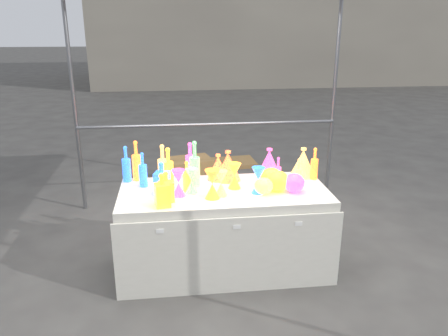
{
  "coord_description": "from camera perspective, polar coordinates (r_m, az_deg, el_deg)",
  "views": [
    {
      "loc": [
        -0.42,
        -3.5,
        2.13
      ],
      "look_at": [
        0.0,
        0.0,
        0.95
      ],
      "focal_mm": 35.0,
      "sensor_mm": 36.0,
      "label": 1
    }
  ],
  "objects": [
    {
      "name": "hourglass_5",
      "position": [
        3.69,
        4.49,
        -1.61
      ],
      "size": [
        0.14,
        0.14,
        0.23
      ],
      "primitive_type": null,
      "rotation": [
        0.0,
        0.0,
        -0.29
      ],
      "color": "#1C9A4F",
      "rests_on": "display_table"
    },
    {
      "name": "bottle_2",
      "position": [
        4.04,
        -11.37,
        0.97
      ],
      "size": [
        0.11,
        0.11,
        0.37
      ],
      "primitive_type": null,
      "rotation": [
        0.0,
        0.0,
        -0.38
      ],
      "color": "yellow",
      "rests_on": "display_table"
    },
    {
      "name": "bottle_6",
      "position": [
        3.73,
        -4.87,
        -1.05
      ],
      "size": [
        0.07,
        0.07,
        0.27
      ],
      "primitive_type": null,
      "rotation": [
        0.0,
        0.0,
        0.02
      ],
      "color": "red",
      "rests_on": "display_table"
    },
    {
      "name": "bottle_9",
      "position": [
        4.08,
        11.73,
        0.59
      ],
      "size": [
        0.07,
        0.07,
        0.3
      ],
      "primitive_type": null,
      "rotation": [
        0.0,
        0.0,
        -0.1
      ],
      "color": "yellow",
      "rests_on": "display_table"
    },
    {
      "name": "globe_0",
      "position": [
        3.77,
        7.05,
        -1.84
      ],
      "size": [
        0.23,
        0.23,
        0.16
      ],
      "primitive_type": null,
      "rotation": [
        0.0,
        0.0,
        -0.23
      ],
      "color": "red",
      "rests_on": "display_table"
    },
    {
      "name": "bottle_1",
      "position": [
        4.03,
        -12.65,
        0.55
      ],
      "size": [
        0.08,
        0.08,
        0.33
      ],
      "primitive_type": null,
      "rotation": [
        0.0,
        0.0,
        0.01
      ],
      "color": "#1C9A4F",
      "rests_on": "display_table"
    },
    {
      "name": "bottle_7",
      "position": [
        3.88,
        -10.56,
        -0.2
      ],
      "size": [
        0.08,
        0.08,
        0.31
      ],
      "primitive_type": null,
      "rotation": [
        0.0,
        0.0,
        0.1
      ],
      "color": "#1C9A4F",
      "rests_on": "display_table"
    },
    {
      "name": "globe_3",
      "position": [
        3.76,
        9.14,
        -2.06
      ],
      "size": [
        0.21,
        0.21,
        0.14
      ],
      "primitive_type": null,
      "rotation": [
        0.0,
        0.0,
        0.19
      ],
      "color": "#1F66B5",
      "rests_on": "display_table"
    },
    {
      "name": "decanter_0",
      "position": [
        3.44,
        -8.09,
        -2.84
      ],
      "size": [
        0.13,
        0.13,
        0.28
      ],
      "primitive_type": null,
      "rotation": [
        0.0,
        0.0,
        0.2
      ],
      "color": "red",
      "rests_on": "display_table"
    },
    {
      "name": "bottle_4",
      "position": [
        3.87,
        -8.0,
        0.4
      ],
      "size": [
        0.09,
        0.09,
        0.38
      ],
      "primitive_type": null,
      "rotation": [
        0.0,
        0.0,
        0.0
      ],
      "color": "#147E63",
      "rests_on": "display_table"
    },
    {
      "name": "globe_1",
      "position": [
        3.69,
        5.2,
        -2.47
      ],
      "size": [
        0.21,
        0.21,
        0.13
      ],
      "primitive_type": null,
      "rotation": [
        0.0,
        0.0,
        -0.43
      ],
      "color": "#147E63",
      "rests_on": "display_table"
    },
    {
      "name": "bottle_10",
      "position": [
        3.9,
        7.05,
        -0.37
      ],
      "size": [
        0.06,
        0.06,
        0.26
      ],
      "primitive_type": null,
      "rotation": [
        0.0,
        0.0,
        -0.13
      ],
      "color": "#1F66B5",
      "rests_on": "display_table"
    },
    {
      "name": "lampshade_1",
      "position": [
        3.98,
        0.52,
        0.34
      ],
      "size": [
        0.3,
        0.3,
        0.28
      ],
      "primitive_type": null,
      "rotation": [
        0.0,
        0.0,
        -0.35
      ],
      "color": "yellow",
      "rests_on": "display_table"
    },
    {
      "name": "hourglass_0",
      "position": [
        3.56,
        -1.54,
        -2.11
      ],
      "size": [
        0.14,
        0.14,
        0.25
      ],
      "primitive_type": null,
      "rotation": [
        0.0,
        0.0,
        0.19
      ],
      "color": "yellow",
      "rests_on": "display_table"
    },
    {
      "name": "globe_2",
      "position": [
        3.85,
        6.21,
        -1.37
      ],
      "size": [
        0.22,
        0.22,
        0.15
      ],
      "primitive_type": null,
      "rotation": [
        0.0,
        0.0,
        0.18
      ],
      "color": "yellow",
      "rests_on": "display_table"
    },
    {
      "name": "ground",
      "position": [
        4.11,
        0.0,
        -12.65
      ],
      "size": [
        80.0,
        80.0,
        0.0
      ],
      "primitive_type": "plane",
      "color": "#5E5B57",
      "rests_on": "ground"
    },
    {
      "name": "hourglass_3",
      "position": [
        3.7,
        -4.26,
        -1.65
      ],
      "size": [
        0.12,
        0.12,
        0.21
      ],
      "primitive_type": null,
      "rotation": [
        0.0,
        0.0,
        -0.09
      ],
      "color": "#B4249E",
      "rests_on": "display_table"
    },
    {
      "name": "decanter_2",
      "position": [
        3.68,
        -8.13,
        -1.32
      ],
      "size": [
        0.14,
        0.14,
        0.28
      ],
      "primitive_type": null,
      "rotation": [
        0.0,
        0.0,
        -0.27
      ],
      "color": "#1C9A4F",
      "rests_on": "display_table"
    },
    {
      "name": "hourglass_2",
      "position": [
        3.62,
        -0.39,
        -2.01
      ],
      "size": [
        0.13,
        0.13,
        0.22
      ],
      "primitive_type": null,
      "rotation": [
        0.0,
        0.0,
        -0.2
      ],
      "color": "#147E63",
      "rests_on": "display_table"
    },
    {
      "name": "hourglass_1",
      "position": [
        3.64,
        -5.96,
        -1.95
      ],
      "size": [
        0.12,
        0.12,
        0.23
      ],
      "primitive_type": null,
      "rotation": [
        0.0,
        0.0,
        -0.09
      ],
      "color": "#1F66B5",
      "rests_on": "display_table"
    },
    {
      "name": "decanter_1",
      "position": [
        3.53,
        -7.57,
        -2.42
      ],
      "size": [
        0.13,
        0.13,
        0.26
      ],
      "primitive_type": null,
      "rotation": [
        0.0,
        0.0,
        0.33
      ],
      "color": "yellow",
      "rests_on": "display_table"
    },
    {
      "name": "lampshade_0",
      "position": [
        4.0,
        -0.77,
        0.16
      ],
      "size": [
        0.21,
        0.21,
        0.24
      ],
      "primitive_type": null,
      "rotation": [
        0.0,
        0.0,
        -0.04
      ],
      "color": "yellow",
      "rests_on": "display_table"
    },
    {
      "name": "bottle_11",
      "position": [
        3.86,
        9.69,
        -0.61
      ],
      "size": [
        0.07,
        0.07,
        0.26
      ],
      "primitive_type": null,
      "rotation": [
        0.0,
        0.0,
        0.21
      ],
      "color": "#147E63",
      "rests_on": "display_table"
    },
    {
      "name": "hourglass_4",
      "position": [
        3.79,
        1.39,
        -1.04
      ],
      "size": [
        0.14,
        0.14,
        0.23
      ],
      "primitive_type": null,
      "rotation": [
        0.0,
        0.0,
        -0.24
      ],
      "color": "red",
      "rests_on": "display_table"
    },
    {
      "name": "bottle_0",
      "position": [
        3.86,
        -7.29,
        0.17
      ],
      "size": [
        0.09,
        0.09,
        0.35
      ],
      "primitive_type": null,
      "rotation": [
        0.0,
        0.0,
        0.03
      ],
      "color": "red",
      "rests_on": "display_table"
    },
    {
      "name": "cardboard_box_flat",
      "position": [
        6.87,
        1.03,
        0.7
      ],
      "size": [
        0.76,
        0.57,
        0.06
      ],
      "primitive_type": "cube",
      "rotation": [
        0.0,
        0.0,
        0.09
      ],
      "color": "#9D7647",
      "rests_on": "ground"
    },
    {
      "name": "lampshade_3",
      "position": [
        4.15,
        10.28,
        0.79
      ],
      "size": [
        0.31,
        0.31,
        0.27
      ],
      "primitive_type": null,
      "rotation": [
        0.0,
        0.0,
        -0.43
      ],
      "color": "#147E63",
      "rests_on": "display_table"
    },
    {
      "name": "cardboard_box_closed",
      "position": [
        5.93,
        -4.37,
        -0.57
      ],
      "size": [
        0.62,
        0.51,
        0.4
      ],
      "primitive_type": "cube",
      "rotation": [
        0.0,
        0.0,
        0.23
      ],
      "color": "#9D7647",
      "rests_on": "ground"
    },
    {
      "name": "lampshade_2",
      "position": [
        4.07,
        5.91,
        0.67
      ],
      "size": [
        0.26,
        0.26,
        0.28
      ],
      "primitive_type": null,
      "rotation": [
        0.0,
        0.0,
        0.09
      ],
      "color": "#1F66B5",
      "rests_on": "display_table"
    },
    {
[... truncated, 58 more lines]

